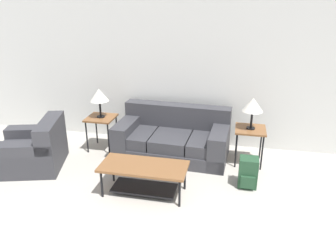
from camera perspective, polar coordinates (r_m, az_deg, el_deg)
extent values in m
cube|color=silver|center=(5.91, 7.83, 8.64)|extent=(9.15, 0.06, 2.60)
cube|color=#38383D|center=(5.76, 0.74, -4.09)|extent=(1.95, 1.09, 0.22)
cube|color=#38383D|center=(5.83, -5.37, -1.60)|extent=(0.66, 0.93, 0.20)
cube|color=#38383D|center=(5.65, 0.70, -2.25)|extent=(0.66, 0.93, 0.20)
cube|color=#38383D|center=(5.55, 7.08, -2.92)|extent=(0.66, 0.93, 0.20)
cube|color=#38383D|center=(5.89, 1.64, 1.90)|extent=(1.92, 0.35, 0.40)
cube|color=#38383D|center=(5.92, -6.91, -1.61)|extent=(0.33, 1.01, 0.58)
cube|color=#38383D|center=(5.56, 8.91, -3.30)|extent=(0.33, 1.01, 0.58)
cube|color=#38383D|center=(5.80, -22.65, -4.72)|extent=(1.18, 1.17, 0.40)
cube|color=#38383D|center=(5.53, -19.83, -1.00)|extent=(0.51, 0.97, 0.40)
cube|color=#38383D|center=(6.06, -21.81, -2.63)|extent=(0.99, 0.51, 0.56)
cube|color=#38383D|center=(5.48, -23.82, -5.53)|extent=(0.99, 0.51, 0.56)
cube|color=brown|center=(4.56, -4.26, -7.04)|extent=(1.21, 0.55, 0.04)
cylinder|color=black|center=(4.67, -11.48, -9.87)|extent=(0.03, 0.03, 0.41)
cylinder|color=black|center=(4.39, 2.02, -11.64)|extent=(0.03, 0.03, 0.41)
cylinder|color=black|center=(5.01, -9.54, -7.38)|extent=(0.03, 0.03, 0.41)
cylinder|color=black|center=(4.75, 2.96, -8.82)|extent=(0.03, 0.03, 0.41)
cube|color=black|center=(4.74, -4.14, -10.69)|extent=(0.91, 0.39, 0.02)
cube|color=brown|center=(5.94, -11.60, 1.40)|extent=(0.49, 0.49, 0.03)
cylinder|color=black|center=(5.96, -13.94, -1.92)|extent=(0.03, 0.03, 0.59)
cylinder|color=black|center=(5.80, -10.32, -2.28)|extent=(0.03, 0.03, 0.59)
cylinder|color=black|center=(6.30, -12.36, -0.46)|extent=(0.03, 0.03, 0.59)
cylinder|color=black|center=(6.15, -8.91, -0.77)|extent=(0.03, 0.03, 0.59)
cube|color=brown|center=(5.47, 14.17, -0.58)|extent=(0.49, 0.49, 0.03)
cylinder|color=black|center=(5.40, 11.77, -4.25)|extent=(0.03, 0.03, 0.59)
cylinder|color=black|center=(5.42, 16.06, -4.57)|extent=(0.03, 0.03, 0.59)
cylinder|color=black|center=(5.77, 11.85, -2.50)|extent=(0.03, 0.03, 0.59)
cylinder|color=black|center=(5.79, 15.86, -2.81)|extent=(0.03, 0.03, 0.59)
cylinder|color=black|center=(5.93, -11.62, 1.62)|extent=(0.14, 0.14, 0.02)
cylinder|color=black|center=(5.88, -11.73, 2.99)|extent=(0.04, 0.04, 0.28)
cone|color=white|center=(5.81, -11.91, 5.32)|extent=(0.33, 0.33, 0.22)
cylinder|color=black|center=(5.46, 14.20, -0.35)|extent=(0.14, 0.14, 0.02)
cylinder|color=black|center=(5.41, 14.34, 1.12)|extent=(0.04, 0.04, 0.28)
cone|color=white|center=(5.33, 14.58, 3.63)|extent=(0.33, 0.33, 0.22)
cube|color=#23472D|center=(4.96, 13.77, -7.80)|extent=(0.27, 0.23, 0.45)
cube|color=#23472D|center=(4.88, 13.70, -9.51)|extent=(0.20, 0.05, 0.18)
cylinder|color=#23472D|center=(5.06, 12.94, -6.77)|extent=(0.02, 0.02, 0.34)
cylinder|color=#23472D|center=(5.07, 14.62, -6.89)|extent=(0.02, 0.02, 0.34)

